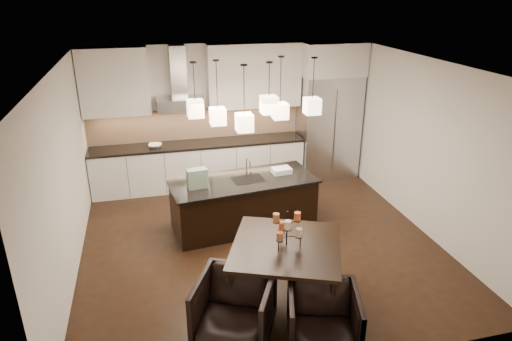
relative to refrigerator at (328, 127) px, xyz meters
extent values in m
cube|color=black|center=(-2.10, -2.38, -1.08)|extent=(5.50, 5.50, 0.02)
cube|color=white|center=(-2.10, -2.38, 1.73)|extent=(5.50, 5.50, 0.02)
cube|color=silver|center=(-2.10, 0.38, 0.32)|extent=(5.50, 0.02, 2.80)
cube|color=silver|center=(-2.10, -5.14, 0.32)|extent=(5.50, 0.02, 2.80)
cube|color=silver|center=(-4.86, -2.38, 0.32)|extent=(0.02, 5.50, 2.80)
cube|color=silver|center=(0.66, -2.38, 0.32)|extent=(0.02, 5.50, 2.80)
cube|color=#B7B7BA|center=(0.00, 0.00, 0.00)|extent=(1.20, 0.72, 2.15)
cube|color=silver|center=(0.00, 0.00, 1.40)|extent=(1.26, 0.72, 0.65)
cube|color=silver|center=(-2.73, 0.05, -0.64)|extent=(4.21, 0.62, 0.88)
cube|color=black|center=(-2.73, 0.05, -0.17)|extent=(4.21, 0.66, 0.04)
cube|color=tan|center=(-2.73, 0.35, 0.16)|extent=(4.21, 0.02, 0.63)
cube|color=silver|center=(-4.20, 0.19, 1.10)|extent=(1.25, 0.35, 1.25)
cube|color=silver|center=(-1.55, 0.19, 1.10)|extent=(1.85, 0.35, 1.25)
cube|color=#B7B7BA|center=(-3.03, 0.10, 0.65)|extent=(0.90, 0.52, 0.24)
cube|color=#B7B7BA|center=(-3.03, 0.21, 1.24)|extent=(0.30, 0.28, 0.96)
imported|color=silver|center=(-3.57, 0.00, -0.12)|extent=(0.28, 0.28, 0.06)
cube|color=black|center=(-2.23, -1.82, -0.67)|extent=(2.42, 1.19, 0.82)
cube|color=black|center=(-2.23, -1.82, -0.24)|extent=(2.50, 1.28, 0.04)
cube|color=#174529|center=(-3.00, -1.95, -0.06)|extent=(0.33, 0.20, 0.32)
cube|color=silver|center=(-1.53, -1.70, -0.17)|extent=(0.34, 0.26, 0.09)
cylinder|color=beige|center=(-1.98, -3.91, -0.08)|extent=(0.11, 0.11, 0.11)
cylinder|color=#D0542E|center=(-2.14, -3.71, -0.08)|extent=(0.11, 0.11, 0.11)
cylinder|color=#9F5832|center=(-2.24, -3.95, -0.08)|extent=(0.11, 0.11, 0.11)
cylinder|color=#D0542E|center=(-1.98, -3.81, 0.09)|extent=(0.11, 0.11, 0.11)
cylinder|color=#9F5832|center=(-2.24, -3.78, 0.09)|extent=(0.11, 0.11, 0.11)
cylinder|color=beige|center=(-2.16, -3.99, 0.09)|extent=(0.11, 0.11, 0.11)
imported|color=black|center=(-2.91, -4.40, -0.68)|extent=(1.14, 1.15, 0.79)
imported|color=black|center=(-1.98, -4.79, -0.71)|extent=(0.98, 0.99, 0.73)
cube|color=#FFDAB1|center=(-2.95, -1.81, 1.03)|extent=(0.24, 0.24, 0.26)
cube|color=#FFDAB1|center=(-2.60, -1.70, 0.85)|extent=(0.24, 0.24, 0.26)
cube|color=#FFDAB1|center=(-1.87, -2.08, 1.08)|extent=(0.24, 0.24, 0.26)
cube|color=#FFDAB1|center=(-1.54, -1.57, 0.84)|extent=(0.24, 0.24, 0.26)
cube|color=#FFDAB1|center=(-1.08, -1.81, 0.95)|extent=(0.24, 0.24, 0.26)
cube|color=#FFDAB1|center=(-2.29, -2.22, 0.88)|extent=(0.24, 0.24, 0.26)
camera|label=1|loc=(-3.69, -8.57, 2.76)|focal=32.00mm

